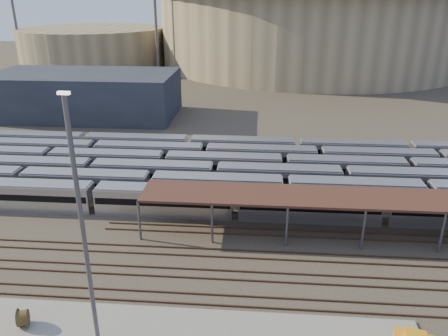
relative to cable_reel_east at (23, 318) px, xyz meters
name	(u,v)px	position (x,y,z in m)	size (l,w,h in m)	color
ground	(206,248)	(14.46, 13.89, -1.01)	(420.00, 420.00, 0.00)	#383026
subway_trains	(213,172)	(13.31, 32.39, 0.79)	(131.02, 23.90, 3.60)	silver
inspection_shed	(399,201)	(36.46, 17.89, 3.97)	(60.30, 6.00, 5.30)	#535358
empty_tracks	(200,274)	(14.46, 8.89, -0.92)	(170.00, 9.62, 0.18)	#4C3323
stadium	(311,21)	(39.46, 153.89, 15.46)	(124.00, 124.00, 32.50)	gray
secondary_arena	(94,46)	(-45.54, 143.89, 5.99)	(56.00, 56.00, 14.00)	gray
service_building	(85,94)	(-20.54, 68.89, 3.99)	(42.00, 20.00, 10.00)	#1E232D
floodlight_0	(155,12)	(-15.54, 123.89, 19.63)	(4.00, 1.00, 38.40)	#535358
floodlight_1	(14,10)	(-70.54, 133.89, 19.63)	(4.00, 1.00, 38.40)	#535358
floodlight_3	(226,7)	(4.46, 173.89, 19.63)	(4.00, 1.00, 38.40)	#535358
cable_reel_east	(23,318)	(0.00, 0.00, 0.00)	(1.63, 1.63, 0.90)	brown
yard_light_pole	(83,233)	(7.36, -1.74, 9.90)	(0.82, 0.36, 21.26)	#535358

